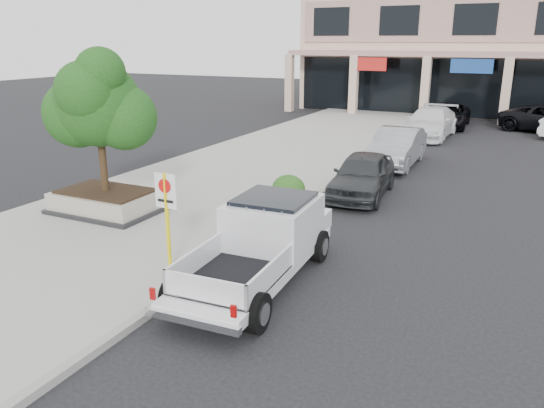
{
  "coord_description": "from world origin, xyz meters",
  "views": [
    {
      "loc": [
        4.71,
        -9.98,
        5.18
      ],
      "look_at": [
        -0.92,
        1.5,
        1.22
      ],
      "focal_mm": 35.0,
      "sensor_mm": 36.0,
      "label": 1
    }
  ],
  "objects": [
    {
      "name": "planter_tree",
      "position": [
        -6.52,
        1.86,
        3.41
      ],
      "size": [
        2.9,
        2.55,
        4.0
      ],
      "color": "#2F2312",
      "rests_on": "planter"
    },
    {
      "name": "curb_car_a",
      "position": [
        -0.29,
        7.29,
        0.75
      ],
      "size": [
        2.11,
        4.52,
        1.5
      ],
      "primitive_type": "imported",
      "rotation": [
        0.0,
        0.0,
        0.08
      ],
      "color": "#2B2E30",
      "rests_on": "ground"
    },
    {
      "name": "ground",
      "position": [
        0.0,
        0.0,
        0.0
      ],
      "size": [
        120.0,
        120.0,
        0.0
      ],
      "primitive_type": "plane",
      "color": "black",
      "rests_on": "ground"
    },
    {
      "name": "no_parking_sign",
      "position": [
        -2.24,
        -1.06,
        1.63
      ],
      "size": [
        0.55,
        0.09,
        2.3
      ],
      "color": "yellow",
      "rests_on": "sidewalk"
    },
    {
      "name": "planter",
      "position": [
        -6.66,
        1.71,
        0.48
      ],
      "size": [
        3.2,
        2.2,
        0.68
      ],
      "color": "black",
      "rests_on": "sidewalk"
    },
    {
      "name": "pickup_truck",
      "position": [
        -0.35,
        -0.48,
        0.87
      ],
      "size": [
        2.33,
        5.65,
        1.75
      ],
      "primitive_type": null,
      "rotation": [
        0.0,
        0.0,
        0.05
      ],
      "color": "silver",
      "rests_on": "ground"
    },
    {
      "name": "sidewalk",
      "position": [
        -5.5,
        6.0,
        0.07
      ],
      "size": [
        8.0,
        52.0,
        0.15
      ],
      "primitive_type": "cube",
      "color": "gray",
      "rests_on": "ground"
    },
    {
      "name": "curb_car_d",
      "position": [
        -0.05,
        24.26,
        0.73
      ],
      "size": [
        2.62,
        5.36,
        1.47
      ],
      "primitive_type": "imported",
      "rotation": [
        0.0,
        0.0,
        0.04
      ],
      "color": "black",
      "rests_on": "ground"
    },
    {
      "name": "curb",
      "position": [
        -1.55,
        6.0,
        0.07
      ],
      "size": [
        0.2,
        52.0,
        0.15
      ],
      "primitive_type": "cube",
      "color": "gray",
      "rests_on": "ground"
    },
    {
      "name": "curb_car_c",
      "position": [
        -0.34,
        20.16,
        0.82
      ],
      "size": [
        2.53,
        5.74,
        1.64
      ],
      "primitive_type": "imported",
      "rotation": [
        0.0,
        0.0,
        -0.04
      ],
      "color": "white",
      "rests_on": "ground"
    },
    {
      "name": "curb_car_b",
      "position": [
        -0.34,
        12.44,
        0.8
      ],
      "size": [
        1.72,
        4.84,
        1.59
      ],
      "primitive_type": "imported",
      "rotation": [
        0.0,
        0.0,
        0.01
      ],
      "color": "#93959A",
      "rests_on": "ground"
    },
    {
      "name": "hedge",
      "position": [
        -2.0,
        4.91,
        0.62
      ],
      "size": [
        1.1,
        0.99,
        0.93
      ],
      "primitive_type": "ellipsoid",
      "color": "#224814",
      "rests_on": "sidewalk"
    }
  ]
}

